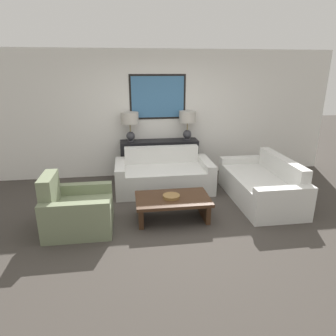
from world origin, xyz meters
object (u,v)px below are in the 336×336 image
Objects in this scene: table_lamp_right at (187,120)px; decorative_bowl at (171,196)px; armchair_near_back_wall at (76,211)px; couch_by_side at (262,186)px; couch_by_back_wall at (164,176)px; console_table at (159,159)px; table_lamp_left at (130,121)px; coffee_table at (173,203)px.

table_lamp_right is 2.24m from decorative_bowl.
table_lamp_right is 0.64× the size of armchair_near_back_wall.
couch_by_back_wall is at bearing 155.77° from couch_by_side.
couch_by_back_wall is (0.00, -0.72, -0.13)m from console_table.
table_lamp_left is at bearing 105.88° from decorative_bowl.
couch_by_side is 6.96× the size of decorative_bowl.
coffee_table is (-1.69, -0.49, -0.00)m from couch_by_side.
armchair_near_back_wall is at bearing -125.33° from console_table.
decorative_bowl is at bearing 3.67° from armchair_near_back_wall.
decorative_bowl reaches higher than coffee_table.
couch_by_back_wall reaches higher than decorative_bowl.
armchair_near_back_wall is at bearing -169.37° from couch_by_side.
table_lamp_left is 0.33× the size of couch_by_side.
couch_by_back_wall reaches higher than coffee_table.
couch_by_back_wall and couch_by_side have the same top height.
decorative_bowl is (-1.71, -0.50, 0.11)m from couch_by_side.
couch_by_back_wall is at bearing 88.16° from decorative_bowl.
couch_by_side is (1.67, -0.75, 0.00)m from couch_by_back_wall.
table_lamp_right reaches higher than couch_by_back_wall.
table_lamp_left is at bearing 67.33° from armchair_near_back_wall.
couch_by_side is at bearing -53.92° from table_lamp_right.
table_lamp_left is 0.64× the size of armchair_near_back_wall.
table_lamp_left is at bearing 147.07° from couch_by_side.
couch_by_side is 3.19m from armchair_near_back_wall.
coffee_table is (-0.02, -1.24, -0.00)m from couch_by_back_wall.
table_lamp_right is at bearing 72.52° from coffee_table.
decorative_bowl is at bearing -91.17° from console_table.
coffee_table is at bearing 3.93° from armchair_near_back_wall.
couch_by_back_wall is at bearing -129.84° from table_lamp_right.
table_lamp_right is (0.60, 0.00, 0.83)m from console_table.
couch_by_back_wall is 1.00× the size of couch_by_side.
table_lamp_right reaches higher than console_table.
console_table is at bearing -0.00° from table_lamp_left.
decorative_bowl is (-0.64, -1.97, -0.85)m from table_lamp_right.
coffee_table is at bearing 19.38° from decorative_bowl.
couch_by_side reaches higher than decorative_bowl.
table_lamp_left and table_lamp_right have the same top height.
table_lamp_left reaches higher than couch_by_side.
decorative_bowl is 1.43m from armchair_near_back_wall.
decorative_bowl is (-0.04, -1.25, 0.11)m from couch_by_back_wall.
armchair_near_back_wall is (-1.42, -0.09, -0.11)m from decorative_bowl.
console_table is at bearing 90.00° from couch_by_back_wall.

